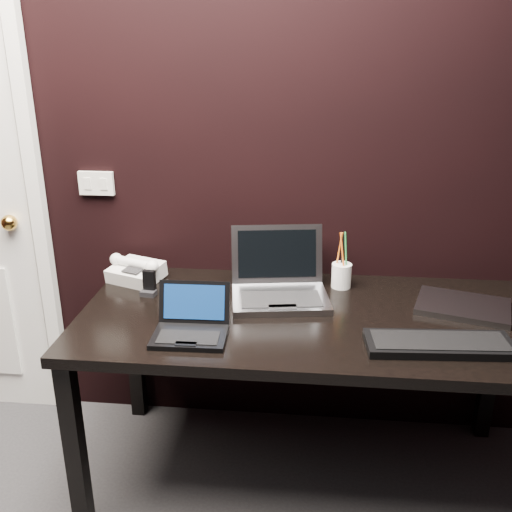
# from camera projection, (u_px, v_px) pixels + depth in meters

# --- Properties ---
(wall_back) EXTENTS (4.00, 0.00, 4.00)m
(wall_back) POSITION_uv_depth(u_px,v_px,m) (241.00, 143.00, 2.31)
(wall_back) COLOR black
(wall_back) RESTS_ON ground
(wall_switch) EXTENTS (0.15, 0.02, 0.10)m
(wall_switch) POSITION_uv_depth(u_px,v_px,m) (96.00, 183.00, 2.42)
(wall_switch) COLOR silver
(wall_switch) RESTS_ON wall_back
(desk) EXTENTS (1.70, 0.80, 0.74)m
(desk) POSITION_uv_depth(u_px,v_px,m) (309.00, 333.00, 2.13)
(desk) COLOR black
(desk) RESTS_ON ground
(netbook) EXTENTS (0.26, 0.23, 0.16)m
(netbook) POSITION_uv_depth(u_px,v_px,m) (191.00, 326.00, 1.95)
(netbook) COLOR black
(netbook) RESTS_ON desk
(silver_laptop) EXTENTS (0.41, 0.38, 0.25)m
(silver_laptop) POSITION_uv_depth(u_px,v_px,m) (279.00, 286.00, 2.23)
(silver_laptop) COLOR #98989D
(silver_laptop) RESTS_ON desk
(ext_keyboard) EXTENTS (0.49, 0.19, 0.03)m
(ext_keyboard) POSITION_uv_depth(u_px,v_px,m) (439.00, 344.00, 1.87)
(ext_keyboard) COLOR black
(ext_keyboard) RESTS_ON desk
(closed_laptop) EXTENTS (0.39, 0.32, 0.02)m
(closed_laptop) POSITION_uv_depth(u_px,v_px,m) (463.00, 306.00, 2.14)
(closed_laptop) COLOR gray
(closed_laptop) RESTS_ON desk
(desk_phone) EXTENTS (0.25, 0.24, 0.12)m
(desk_phone) POSITION_uv_depth(u_px,v_px,m) (136.00, 271.00, 2.39)
(desk_phone) COLOR silver
(desk_phone) RESTS_ON desk
(mobile_phone) EXTENTS (0.06, 0.06, 0.10)m
(mobile_phone) POSITION_uv_depth(u_px,v_px,m) (149.00, 286.00, 2.26)
(mobile_phone) COLOR black
(mobile_phone) RESTS_ON desk
(pen_cup) EXTENTS (0.10, 0.10, 0.24)m
(pen_cup) POSITION_uv_depth(u_px,v_px,m) (341.00, 274.00, 2.32)
(pen_cup) COLOR white
(pen_cup) RESTS_ON desk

